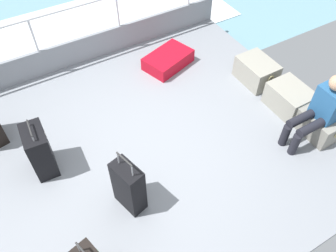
{
  "coord_description": "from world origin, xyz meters",
  "views": [
    {
      "loc": [
        2.67,
        -1.2,
        3.73
      ],
      "look_at": [
        0.04,
        0.35,
        0.25
      ],
      "focal_mm": 37.07,
      "sensor_mm": 36.0,
      "label": 1
    }
  ],
  "objects": [
    {
      "name": "ground_plane",
      "position": [
        0.0,
        0.0,
        -0.03
      ],
      "size": [
        4.4,
        5.2,
        0.06
      ],
      "primitive_type": "cube",
      "color": "gray"
    },
    {
      "name": "gunwale_port",
      "position": [
        -2.17,
        0.0,
        0.23
      ],
      "size": [
        0.06,
        5.2,
        0.45
      ],
      "primitive_type": "cube",
      "color": "gray",
      "rests_on": "ground_plane"
    },
    {
      "name": "railing_port",
      "position": [
        -2.17,
        0.0,
        0.78
      ],
      "size": [
        0.04,
        4.2,
        1.02
      ],
      "color": "silver",
      "rests_on": "ground_plane"
    },
    {
      "name": "sea_wake",
      "position": [
        -3.6,
        0.0,
        -0.34
      ],
      "size": [
        12.0,
        12.0,
        0.01
      ],
      "color": "#6B99A8",
      "rests_on": "ground_plane"
    },
    {
      "name": "cargo_crate_0",
      "position": [
        -0.3,
        2.17,
        0.19
      ],
      "size": [
        0.65,
        0.46,
        0.37
      ],
      "color": "gray",
      "rests_on": "ground_plane"
    },
    {
      "name": "cargo_crate_1",
      "position": [
        0.43,
        2.18,
        0.19
      ],
      "size": [
        0.65,
        0.47,
        0.37
      ],
      "color": "gray",
      "rests_on": "ground_plane"
    },
    {
      "name": "cargo_crate_2",
      "position": [
        1.0,
        2.2,
        0.17
      ],
      "size": [
        0.59,
        0.41,
        0.34
      ],
      "color": "gray",
      "rests_on": "ground_plane"
    },
    {
      "name": "passenger_seated",
      "position": [
        1.0,
        2.02,
        0.54
      ],
      "size": [
        0.34,
        0.66,
        1.04
      ],
      "color": "#26598C",
      "rests_on": "ground_plane"
    },
    {
      "name": "suitcase_0",
      "position": [
        -1.34,
        1.16,
        0.11
      ],
      "size": [
        0.72,
        0.9,
        0.22
      ],
      "color": "#B70C1E",
      "rests_on": "ground_plane"
    },
    {
      "name": "suitcase_1",
      "position": [
        -0.34,
        -1.25,
        0.34
      ],
      "size": [
        0.45,
        0.29,
        0.77
      ],
      "color": "black",
      "rests_on": "ground_plane"
    },
    {
      "name": "suitcase_4",
      "position": [
        0.67,
        -0.54,
        0.35
      ],
      "size": [
        0.41,
        0.29,
        0.89
      ],
      "color": "black",
      "rests_on": "ground_plane"
    }
  ]
}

